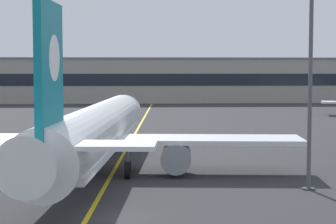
# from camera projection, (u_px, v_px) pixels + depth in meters

# --- Properties ---
(ground_plane) EXTENTS (400.00, 400.00, 0.00)m
(ground_plane) POSITION_uv_depth(u_px,v_px,m) (118.00, 219.00, 32.91)
(ground_plane) COLOR #2D2D30
(taxiway_centreline) EXTENTS (10.77, 179.71, 0.01)m
(taxiway_centreline) POSITION_uv_depth(u_px,v_px,m) (127.00, 147.00, 62.79)
(taxiway_centreline) COLOR yellow
(taxiway_centreline) RESTS_ON ground
(airliner_foreground) EXTENTS (32.29, 41.52, 11.65)m
(airliner_foreground) POSITION_uv_depth(u_px,v_px,m) (97.00, 131.00, 46.64)
(airliner_foreground) COLOR white
(airliner_foreground) RESTS_ON ground
(apron_lamp_post) EXTENTS (2.24, 0.90, 13.81)m
(apron_lamp_post) POSITION_uv_depth(u_px,v_px,m) (310.00, 84.00, 40.40)
(apron_lamp_post) COLOR #515156
(apron_lamp_post) RESTS_ON ground
(safety_cone_by_nose_gear) EXTENTS (0.44, 0.44, 0.55)m
(safety_cone_by_nose_gear) POSITION_uv_depth(u_px,v_px,m) (109.00, 145.00, 62.66)
(safety_cone_by_nose_gear) COLOR orange
(safety_cone_by_nose_gear) RESTS_ON ground
(terminal_building) EXTENTS (122.62, 12.40, 10.84)m
(terminal_building) POSITION_uv_depth(u_px,v_px,m) (159.00, 80.00, 146.85)
(terminal_building) COLOR #9E998E
(terminal_building) RESTS_ON ground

